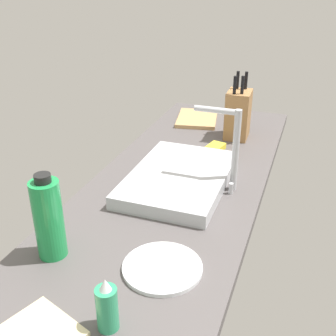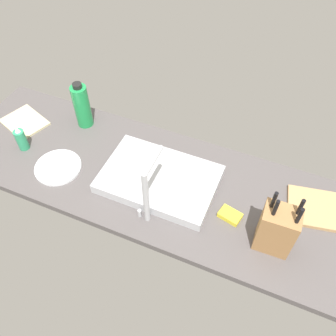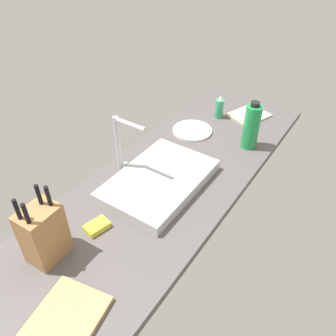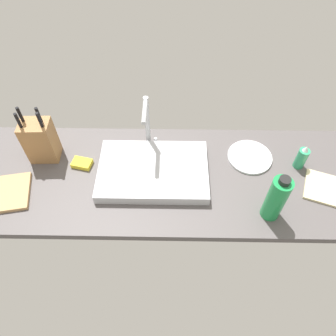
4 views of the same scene
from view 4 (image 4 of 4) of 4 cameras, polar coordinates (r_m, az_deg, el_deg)
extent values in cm
cube|color=#514C4C|center=(151.07, -0.86, -1.86)|extent=(192.54, 61.30, 3.50)
cube|color=#B7BABF|center=(148.61, -2.62, -0.52)|extent=(49.94, 33.28, 4.86)
cylinder|color=#B7BABF|center=(152.33, -3.67, 8.03)|extent=(2.40, 2.40, 29.47)
cylinder|color=#B7BABF|center=(137.55, -4.14, 9.99)|extent=(2.00, 14.93, 2.00)
cylinder|color=#B7BABF|center=(161.19, -2.20, 4.76)|extent=(1.60, 1.60, 4.00)
cube|color=#9E7042|center=(160.54, -21.58, 4.50)|extent=(13.67, 10.62, 21.44)
cylinder|color=black|center=(151.39, -24.91, 7.59)|extent=(1.45, 1.45, 7.75)
cylinder|color=black|center=(153.94, -24.63, 8.56)|extent=(1.45, 1.45, 7.75)
cylinder|color=black|center=(148.15, -21.70, 7.88)|extent=(1.45, 1.45, 7.75)
cylinder|color=black|center=(150.68, -21.86, 8.68)|extent=(1.45, 1.45, 7.75)
cylinder|color=#2D9966|center=(161.51, 22.43, 1.58)|extent=(4.91, 4.91, 10.77)
cone|color=silver|center=(156.76, 23.18, 3.16)|extent=(2.70, 2.70, 2.80)
cylinder|color=#1E8E47|center=(136.15, 18.49, -5.20)|extent=(7.92, 7.92, 22.58)
cylinder|color=black|center=(126.46, 19.90, -2.13)|extent=(4.36, 4.36, 2.20)
cylinder|color=white|center=(161.01, 14.21, 1.90)|extent=(21.24, 21.24, 1.20)
cube|color=beige|center=(161.52, 26.57, -3.46)|extent=(25.76, 23.09, 1.20)
cube|color=yellow|center=(158.15, -14.93, 0.80)|extent=(10.10, 7.83, 2.40)
camera|label=1|loc=(1.84, 46.17, 23.51)|focal=45.04mm
camera|label=2|loc=(1.86, -24.30, 51.78)|focal=38.64mm
camera|label=3|loc=(1.05, -71.89, 3.57)|focal=36.43mm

